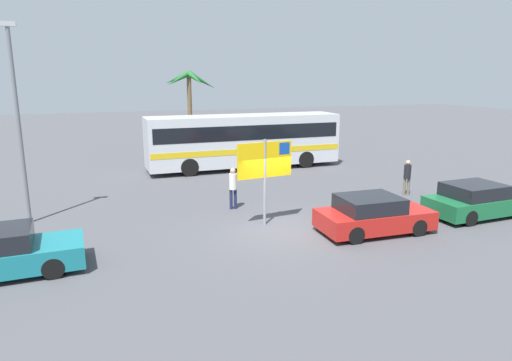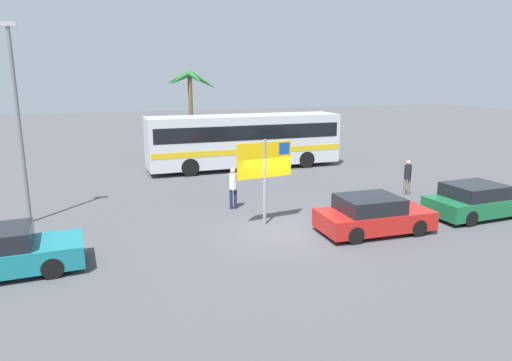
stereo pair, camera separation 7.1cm
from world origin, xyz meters
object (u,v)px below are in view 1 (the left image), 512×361
Objects in this scene: car_green at (477,200)px; pedestrian_near_sign at (407,175)px; bus_front_coach at (244,139)px; pedestrian_by_bus at (233,185)px; ferry_sign at (266,163)px; car_red at (373,215)px.

car_green is 3.68m from pedestrian_near_sign.
bus_front_coach is 8.64m from pedestrian_by_bus.
bus_front_coach is 6.60× the size of pedestrian_by_bus.
ferry_sign reaches higher than pedestrian_near_sign.
ferry_sign is 1.84× the size of pedestrian_by_bus.
ferry_sign is 0.78× the size of car_green.
pedestrian_by_bus is (-0.55, 2.35, -1.30)m from ferry_sign.
car_red is at bearing 46.89° from pedestrian_by_bus.
pedestrian_by_bus is (-3.15, -8.01, -0.76)m from bus_front_coach.
pedestrian_by_bus is at bearing -111.49° from bus_front_coach.
ferry_sign is at bearing -104.13° from bus_front_coach.
ferry_sign is 2.74m from pedestrian_by_bus.
bus_front_coach reaches higher than car_green.
car_green is 2.37× the size of pedestrian_by_bus.
pedestrian_by_bus is at bearing 152.08° from car_green.
pedestrian_by_bus is (-3.79, 4.46, 0.39)m from car_red.
ferry_sign is at bearing 148.82° from car_red.
pedestrian_near_sign is at bearing -59.43° from bus_front_coach.
bus_front_coach is at bearing 94.81° from car_red.
pedestrian_by_bus is at bearing 95.84° from ferry_sign.
bus_front_coach is at bearing 68.64° from ferry_sign.
pedestrian_by_bus is at bearing -67.27° from pedestrian_near_sign.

